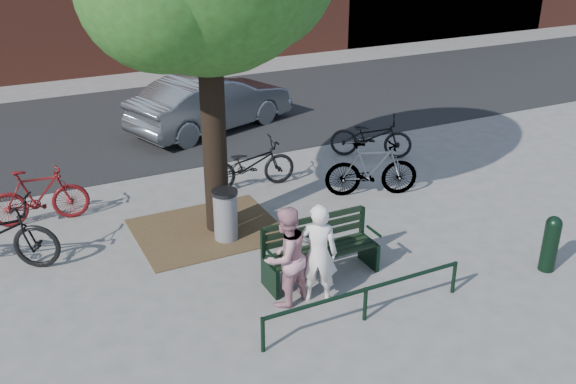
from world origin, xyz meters
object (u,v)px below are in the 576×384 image
park_bench (319,247)px  person_left (318,253)px  bicycle_c (250,165)px  litter_bin (226,215)px  parked_car (211,102)px  bollard (551,242)px  person_right (286,257)px

park_bench → person_left: person_left is taller
bicycle_c → person_left: bearing=175.2°
litter_bin → parked_car: size_ratio=0.21×
park_bench → bicycle_c: bearing=83.7°
person_left → litter_bin: (-0.49, 2.25, -0.30)m
park_bench → parked_car: 7.25m
bollard → person_right: bearing=165.9°
litter_bin → person_right: bearing=-88.3°
park_bench → person_right: 0.91m
person_right → bollard: 4.09m
person_right → bollard: bearing=148.4°
bollard → litter_bin: (-4.02, 3.10, -0.04)m
person_right → person_left: bearing=143.8°
person_right → litter_bin: person_right is taller
person_left → bollard: 3.65m
bollard → litter_bin: bollard is taller
park_bench → bicycle_c: (0.38, 3.48, 0.00)m
parked_car → person_right: bearing=148.1°
bollard → bicycle_c: bicycle_c is taller
person_left → bollard: bearing=-162.3°
park_bench → parked_car: parked_car is taller
litter_bin → parked_car: bearing=72.0°
person_left → litter_bin: size_ratio=1.69×
bollard → bicycle_c: bearing=119.9°
person_right → parked_car: size_ratio=0.35×
person_left → bicycle_c: bearing=-68.9°
person_left → parked_car: (1.30, 7.75, -0.05)m
person_right → parked_car: person_right is taller
park_bench → parked_car: (0.96, 7.18, 0.21)m
park_bench → bicycle_c: park_bench is taller
person_left → person_right: size_ratio=1.02×
person_left → person_right: (-0.42, 0.14, -0.02)m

